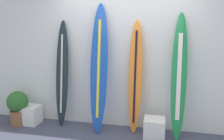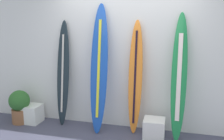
# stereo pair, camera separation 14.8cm
# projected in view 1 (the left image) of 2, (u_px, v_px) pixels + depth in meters

# --- Properties ---
(wall_back) EXTENTS (7.20, 0.20, 2.80)m
(wall_back) POSITION_uv_depth(u_px,v_px,m) (127.00, 49.00, 4.52)
(wall_back) COLOR silver
(wall_back) RESTS_ON ground
(surfboard_charcoal) EXTENTS (0.26, 0.29, 1.91)m
(surfboard_charcoal) POSITION_uv_depth(u_px,v_px,m) (62.00, 74.00, 4.61)
(surfboard_charcoal) COLOR #1A262C
(surfboard_charcoal) RESTS_ON ground
(surfboard_cobalt) EXTENTS (0.32, 0.46, 2.20)m
(surfboard_cobalt) POSITION_uv_depth(u_px,v_px,m) (99.00, 69.00, 4.33)
(surfboard_cobalt) COLOR #1B4CB2
(surfboard_cobalt) RESTS_ON ground
(surfboard_sunset) EXTENTS (0.24, 0.28, 1.92)m
(surfboard_sunset) POSITION_uv_depth(u_px,v_px,m) (135.00, 77.00, 4.31)
(surfboard_sunset) COLOR orange
(surfboard_sunset) RESTS_ON ground
(surfboard_emerald) EXTENTS (0.24, 0.42, 2.04)m
(surfboard_emerald) POSITION_uv_depth(u_px,v_px,m) (179.00, 77.00, 4.08)
(surfboard_emerald) COLOR #1E8444
(surfboard_emerald) RESTS_ON ground
(display_block_left) EXTENTS (0.35, 0.35, 0.32)m
(display_block_left) POSITION_uv_depth(u_px,v_px,m) (154.00, 128.00, 4.21)
(display_block_left) COLOR white
(display_block_left) RESTS_ON ground
(display_block_center) EXTENTS (0.33, 0.33, 0.34)m
(display_block_center) POSITION_uv_depth(u_px,v_px,m) (31.00, 115.00, 4.78)
(display_block_center) COLOR white
(display_block_center) RESTS_ON ground
(potted_plant) EXTENTS (0.39, 0.39, 0.63)m
(potted_plant) POSITION_uv_depth(u_px,v_px,m) (18.00, 106.00, 4.72)
(potted_plant) COLOR brown
(potted_plant) RESTS_ON ground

